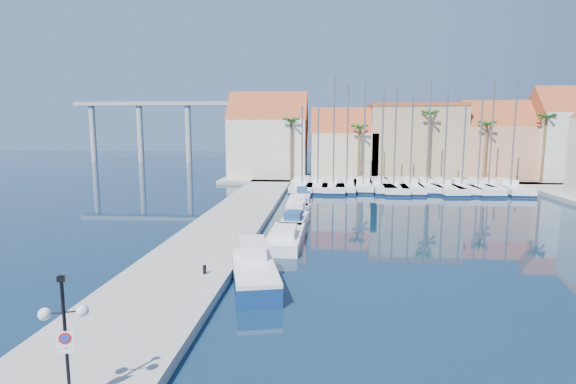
% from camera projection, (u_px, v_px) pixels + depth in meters
% --- Properties ---
extents(ground, '(260.00, 260.00, 0.00)m').
position_uv_depth(ground, '(339.00, 277.00, 25.52)').
color(ground, black).
rests_on(ground, ground).
extents(quay_west, '(6.00, 77.00, 0.50)m').
position_uv_depth(quay_west, '(232.00, 221.00, 39.55)').
color(quay_west, gray).
rests_on(quay_west, ground).
extents(shore_north, '(54.00, 16.00, 0.50)m').
position_uv_depth(shore_north, '(393.00, 178.00, 71.99)').
color(shore_north, gray).
rests_on(shore_north, ground).
extents(lamp_post, '(1.28, 0.66, 3.90)m').
position_uv_depth(lamp_post, '(64.00, 322.00, 12.51)').
color(lamp_post, black).
rests_on(lamp_post, quay_west).
extents(bollard, '(0.19, 0.19, 0.48)m').
position_uv_depth(bollard, '(205.00, 270.00, 24.44)').
color(bollard, black).
rests_on(bollard, quay_west).
extents(fishing_boat, '(3.65, 6.86, 2.29)m').
position_uv_depth(fishing_boat, '(254.00, 271.00, 24.12)').
color(fishing_boat, navy).
rests_on(fishing_boat, ground).
extents(motorboat_west_0, '(2.50, 7.45, 1.40)m').
position_uv_depth(motorboat_west_0, '(285.00, 237.00, 32.56)').
color(motorboat_west_0, white).
rests_on(motorboat_west_0, ground).
extents(motorboat_west_1, '(2.31, 6.11, 1.40)m').
position_uv_depth(motorboat_west_1, '(294.00, 221.00, 38.27)').
color(motorboat_west_1, white).
rests_on(motorboat_west_1, ground).
extents(motorboat_west_2, '(2.21, 5.42, 1.40)m').
position_uv_depth(motorboat_west_2, '(299.00, 211.00, 42.79)').
color(motorboat_west_2, white).
rests_on(motorboat_west_2, ground).
extents(motorboat_west_3, '(2.37, 7.01, 1.40)m').
position_uv_depth(motorboat_west_3, '(298.00, 203.00, 47.38)').
color(motorboat_west_3, white).
rests_on(motorboat_west_3, ground).
extents(motorboat_west_4, '(2.12, 5.69, 1.40)m').
position_uv_depth(motorboat_west_4, '(302.00, 194.00, 53.37)').
color(motorboat_west_4, white).
rests_on(motorboat_west_4, ground).
extents(sailboat_0, '(3.14, 11.55, 11.05)m').
position_uv_depth(sailboat_0, '(302.00, 185.00, 61.32)').
color(sailboat_0, white).
rests_on(sailboat_0, ground).
extents(sailboat_1, '(3.19, 10.99, 11.02)m').
position_uv_depth(sailboat_1, '(318.00, 185.00, 61.14)').
color(sailboat_1, white).
rests_on(sailboat_1, ground).
extents(sailboat_2, '(3.06, 11.24, 14.83)m').
position_uv_depth(sailboat_2, '(333.00, 185.00, 60.80)').
color(sailboat_2, white).
rests_on(sailboat_2, ground).
extents(sailboat_3, '(3.39, 10.07, 13.81)m').
position_uv_depth(sailboat_3, '(347.00, 185.00, 60.68)').
color(sailboat_3, white).
rests_on(sailboat_3, ground).
extents(sailboat_4, '(3.03, 9.60, 14.23)m').
position_uv_depth(sailboat_4, '(363.00, 185.00, 61.00)').
color(sailboat_4, white).
rests_on(sailboat_4, ground).
extents(sailboat_5, '(3.22, 10.57, 13.10)m').
position_uv_depth(sailboat_5, '(380.00, 186.00, 60.35)').
color(sailboat_5, white).
rests_on(sailboat_5, ground).
extents(sailboat_6, '(3.63, 11.92, 13.61)m').
position_uv_depth(sailboat_6, '(393.00, 186.00, 60.05)').
color(sailboat_6, white).
rests_on(sailboat_6, ground).
extents(sailboat_7, '(3.70, 11.51, 12.65)m').
position_uv_depth(sailboat_7, '(409.00, 186.00, 60.07)').
color(sailboat_7, white).
rests_on(sailboat_7, ground).
extents(sailboat_8, '(2.90, 10.08, 14.53)m').
position_uv_depth(sailboat_8, '(426.00, 186.00, 60.41)').
color(sailboat_8, white).
rests_on(sailboat_8, ground).
extents(sailboat_9, '(4.08, 11.95, 12.89)m').
position_uv_depth(sailboat_9, '(442.00, 187.00, 59.40)').
color(sailboat_9, white).
rests_on(sailboat_9, ground).
extents(sailboat_10, '(3.25, 10.85, 11.24)m').
position_uv_depth(sailboat_10, '(460.00, 187.00, 59.39)').
color(sailboat_10, white).
rests_on(sailboat_10, ground).
extents(sailboat_11, '(3.86, 11.82, 12.20)m').
position_uv_depth(sailboat_11, '(475.00, 187.00, 59.29)').
color(sailboat_11, white).
rests_on(sailboat_11, ground).
extents(sailboat_12, '(2.49, 8.28, 14.12)m').
position_uv_depth(sailboat_12, '(487.00, 186.00, 60.16)').
color(sailboat_12, white).
rests_on(sailboat_12, ground).
extents(sailboat_13, '(3.37, 11.03, 14.47)m').
position_uv_depth(sailboat_13, '(509.00, 187.00, 58.79)').
color(sailboat_13, white).
rests_on(sailboat_13, ground).
extents(building_0, '(12.30, 9.00, 13.50)m').
position_uv_depth(building_0, '(269.00, 139.00, 71.77)').
color(building_0, beige).
rests_on(building_0, shore_north).
extents(building_1, '(10.30, 8.00, 11.00)m').
position_uv_depth(building_1, '(344.00, 147.00, 70.94)').
color(building_1, '#CEB691').
rests_on(building_1, shore_north).
extents(building_2, '(14.20, 10.20, 11.50)m').
position_uv_depth(building_2, '(414.00, 141.00, 70.87)').
color(building_2, tan).
rests_on(building_2, shore_north).
extents(building_3, '(10.30, 8.00, 12.00)m').
position_uv_depth(building_3, '(494.00, 144.00, 68.94)').
color(building_3, tan).
rests_on(building_3, shore_north).
extents(building_4, '(8.30, 8.00, 14.00)m').
position_uv_depth(building_4, '(560.00, 137.00, 67.05)').
color(building_4, silver).
rests_on(building_4, shore_north).
extents(palm_0, '(2.60, 2.60, 10.15)m').
position_uv_depth(palm_0, '(291.00, 123.00, 66.14)').
color(palm_0, brown).
rests_on(palm_0, shore_north).
extents(palm_1, '(2.60, 2.60, 9.15)m').
position_uv_depth(palm_1, '(359.00, 129.00, 65.44)').
color(palm_1, brown).
rests_on(palm_1, shore_north).
extents(palm_2, '(2.60, 2.60, 11.15)m').
position_uv_depth(palm_2, '(430.00, 116.00, 64.33)').
color(palm_2, brown).
rests_on(palm_2, shore_north).
extents(palm_3, '(2.60, 2.60, 9.65)m').
position_uv_depth(palm_3, '(487.00, 126.00, 63.87)').
color(palm_3, brown).
rests_on(palm_3, shore_north).
extents(palm_4, '(2.60, 2.60, 10.65)m').
position_uv_depth(palm_4, '(546.00, 119.00, 63.07)').
color(palm_4, brown).
rests_on(palm_4, shore_north).
extents(viaduct, '(48.00, 2.20, 14.45)m').
position_uv_depth(viaduct, '(167.00, 119.00, 108.17)').
color(viaduct, '#9E9E99').
rests_on(viaduct, ground).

